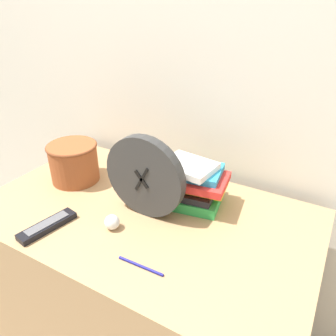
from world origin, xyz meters
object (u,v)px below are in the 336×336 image
Objects in this scene: desk_clock at (145,177)px; pen at (141,266)px; book_stack at (192,184)px; basket at (74,161)px; crumpled_paper_ball at (112,222)px; tv_remote at (47,226)px.

desk_clock is 0.29m from pen.
basket is (-0.48, -0.09, 0.01)m from book_stack.
desk_clock reaches higher than crumpled_paper_ball.
desk_clock reaches higher than pen.
desk_clock is 0.18m from crumpled_paper_ball.
book_stack is 0.37m from pen.
basket is 3.99× the size of crumpled_paper_ball.
crumpled_paper_ball reaches higher than tv_remote.
book_stack reaches higher than crumpled_paper_ball.
book_stack is at bearing 59.35° from crumpled_paper_ball.
book_stack is 0.49m from basket.
basket is at bearing 172.13° from desk_clock.
crumpled_paper_ball is at bearing -120.65° from book_stack.
desk_clock is 5.81× the size of crumpled_paper_ball.
basket is 1.36× the size of pen.
tv_remote is at bearing -135.18° from desk_clock.
desk_clock reaches higher than basket.
desk_clock is at bearing -127.97° from book_stack.
tv_remote is at bearing -63.21° from basket.
crumpled_paper_ball reaches higher than pen.
pen is at bearing 1.31° from tv_remote.
crumpled_paper_ball is at bearing 29.78° from tv_remote.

